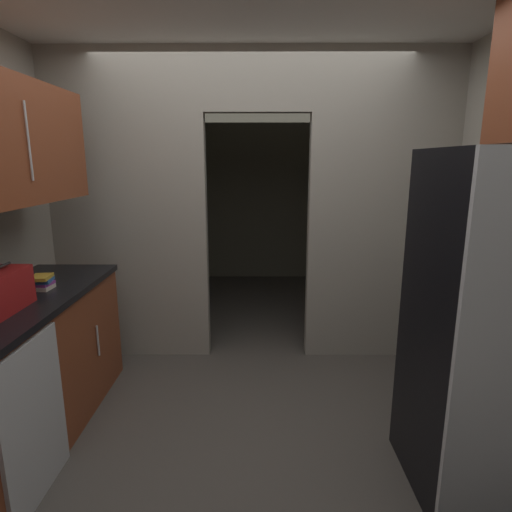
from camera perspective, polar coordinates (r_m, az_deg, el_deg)
The scene contains 7 objects.
ground at distance 2.81m, azimuth -0.97°, elevation -24.19°, with size 20.00×20.00×0.00m, color #47423D.
kitchen_partition at distance 3.52m, azimuth -0.78°, elevation 7.19°, with size 3.34×0.12×2.56m.
adjoining_room_shell at distance 5.32m, azimuth -0.25°, elevation 8.41°, with size 3.34×2.63×2.56m.
refrigerator at distance 2.43m, azimuth 30.78°, elevation -8.68°, with size 0.81×0.72×1.75m.
lower_cabinet_run at distance 2.99m, azimuth -28.87°, elevation -13.39°, with size 0.62×1.70×0.90m.
dishwasher at distance 2.50m, azimuth -27.91°, elevation -19.35°, with size 0.02×0.56×0.84m.
book_stack at distance 2.97m, azimuth -27.13°, elevation -3.18°, with size 0.13×0.17×0.09m.
Camera 1 is at (0.06, -2.24, 1.69)m, focal length 29.39 mm.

